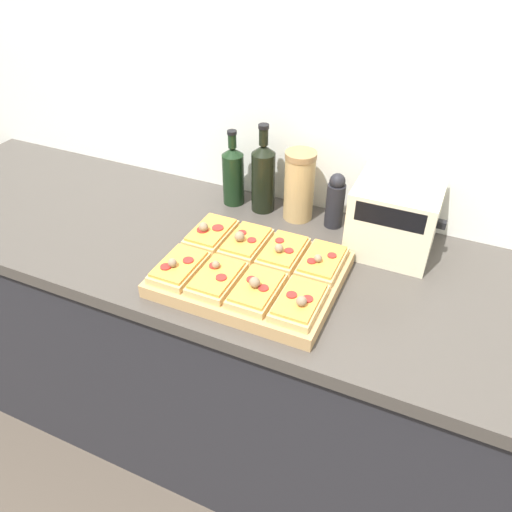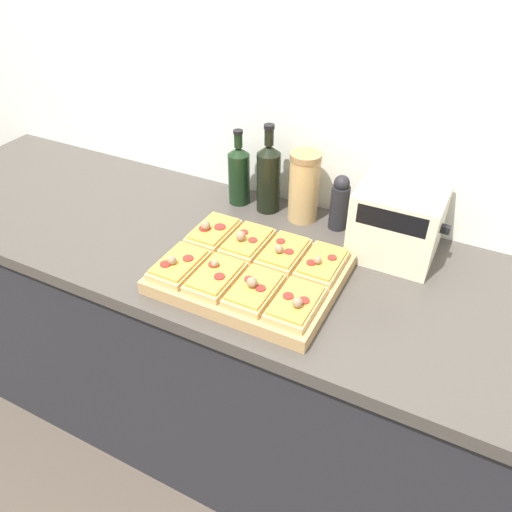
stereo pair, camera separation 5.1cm
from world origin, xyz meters
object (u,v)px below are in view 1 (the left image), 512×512
at_px(wine_bottle, 263,176).
at_px(olive_oil_bottle, 233,174).
at_px(cutting_board, 251,274).
at_px(toaster_oven, 394,217).
at_px(grain_jar_tall, 299,186).
at_px(pepper_mill, 335,201).

bearing_deg(wine_bottle, olive_oil_bottle, -180.00).
bearing_deg(cutting_board, toaster_oven, 44.57).
distance_m(grain_jar_tall, toaster_oven, 0.30).
xyz_separation_m(grain_jar_tall, pepper_mill, (0.12, 0.00, -0.03)).
bearing_deg(olive_oil_bottle, pepper_mill, 0.00).
bearing_deg(grain_jar_tall, olive_oil_bottle, 180.00).
height_order(cutting_board, toaster_oven, toaster_oven).
bearing_deg(pepper_mill, cutting_board, -108.82).
xyz_separation_m(pepper_mill, toaster_oven, (0.18, -0.05, 0.02)).
bearing_deg(olive_oil_bottle, cutting_board, -57.23).
height_order(cutting_board, grain_jar_tall, grain_jar_tall).
xyz_separation_m(grain_jar_tall, toaster_oven, (0.30, -0.05, -0.01)).
relative_size(olive_oil_bottle, wine_bottle, 0.87).
bearing_deg(toaster_oven, grain_jar_tall, 170.77).
height_order(grain_jar_tall, toaster_oven, grain_jar_tall).
height_order(olive_oil_bottle, toaster_oven, olive_oil_bottle).
bearing_deg(pepper_mill, toaster_oven, -14.85).
xyz_separation_m(wine_bottle, grain_jar_tall, (0.12, -0.00, -0.01)).
xyz_separation_m(cutting_board, wine_bottle, (-0.12, 0.35, 0.10)).
bearing_deg(cutting_board, pepper_mill, 71.18).
relative_size(wine_bottle, toaster_oven, 1.14).
relative_size(olive_oil_bottle, pepper_mill, 1.42).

